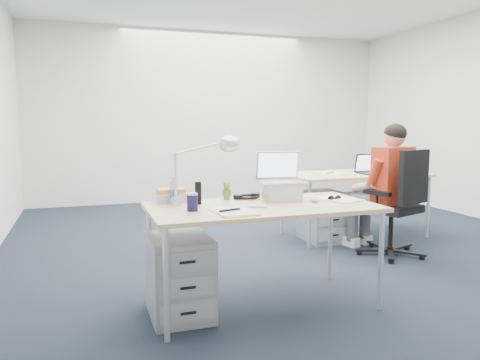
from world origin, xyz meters
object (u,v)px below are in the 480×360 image
at_px(wireless_keyboard, 248,206).
at_px(far_cup, 373,166).
at_px(drawer_pedestal_near, 180,276).
at_px(desk_far, 355,177).
at_px(silver_laptop, 282,176).
at_px(book_stack, 171,195).
at_px(drawer_pedestal_far, 323,216).
at_px(can_koozie, 192,202).
at_px(sunglasses, 334,199).
at_px(desk_near, 263,212).
at_px(cordless_phone, 198,193).
at_px(headphones, 247,196).
at_px(office_chair, 394,226).
at_px(dark_laptop, 373,163).
at_px(seated_person, 381,189).
at_px(computer_mouse, 314,200).
at_px(bear_figurine, 227,191).
at_px(water_bottle, 174,191).
at_px(desk_lamp, 197,169).

bearing_deg(wireless_keyboard, far_cup, 58.53).
bearing_deg(drawer_pedestal_near, desk_far, 33.91).
distance_m(silver_laptop, book_stack, 0.83).
bearing_deg(book_stack, drawer_pedestal_far, 31.40).
relative_size(can_koozie, sunglasses, 1.06).
bearing_deg(wireless_keyboard, drawer_pedestal_near, -164.16).
bearing_deg(drawer_pedestal_near, desk_near, -0.27).
distance_m(book_stack, cordless_phone, 0.24).
bearing_deg(headphones, sunglasses, -39.35).
xyz_separation_m(office_chair, dark_laptop, (0.24, 0.72, 0.55)).
xyz_separation_m(office_chair, drawer_pedestal_far, (-0.38, 0.75, -0.02)).
height_order(wireless_keyboard, cordless_phone, cordless_phone).
relative_size(seated_person, computer_mouse, 14.39).
relative_size(wireless_keyboard, cordless_phone, 1.58).
bearing_deg(desk_near, computer_mouse, -0.37).
distance_m(wireless_keyboard, sunglasses, 0.70).
distance_m(bear_figurine, far_cup, 2.79).
xyz_separation_m(silver_laptop, headphones, (-0.22, 0.16, -0.16)).
bearing_deg(water_bottle, desk_lamp, -12.40).
relative_size(office_chair, cordless_phone, 6.48).
bearing_deg(sunglasses, computer_mouse, -177.71).
xyz_separation_m(wireless_keyboard, book_stack, (-0.46, 0.38, 0.04)).
height_order(desk_near, bear_figurine, bear_figurine).
height_order(office_chair, can_koozie, office_chair).
xyz_separation_m(headphones, sunglasses, (0.59, -0.30, -0.01)).
bearing_deg(seated_person, computer_mouse, -157.62).
height_order(drawer_pedestal_far, desk_lamp, desk_lamp).
height_order(headphones, far_cup, far_cup).
bearing_deg(silver_laptop, drawer_pedestal_near, -161.75).
bearing_deg(desk_lamp, dark_laptop, 46.07).
distance_m(can_koozie, sunglasses, 1.10).
bearing_deg(can_koozie, desk_far, 35.76).
height_order(seated_person, water_bottle, seated_person).
height_order(desk_far, headphones, headphones).
distance_m(drawer_pedestal_near, desk_lamp, 0.76).
bearing_deg(desk_lamp, office_chair, 32.24).
height_order(desk_near, dark_laptop, dark_laptop).
distance_m(cordless_phone, dark_laptop, 2.68).
bearing_deg(drawer_pedestal_far, book_stack, -148.60).
xyz_separation_m(office_chair, can_koozie, (-2.21, -0.80, 0.49)).
xyz_separation_m(desk_far, desk_lamp, (-2.19, -1.39, 0.30)).
height_order(computer_mouse, far_cup, far_cup).
distance_m(headphones, dark_laptop, 2.26).
height_order(drawer_pedestal_near, can_koozie, can_koozie).
bearing_deg(silver_laptop, desk_far, 50.97).
bearing_deg(seated_person, book_stack, -179.97).
bearing_deg(office_chair, sunglasses, -165.55).
distance_m(bear_figurine, cordless_phone, 0.29).
bearing_deg(dark_laptop, sunglasses, -133.96).
xyz_separation_m(seated_person, dark_laptop, (0.28, 0.55, 0.21)).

